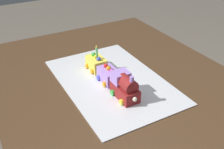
{
  "coord_description": "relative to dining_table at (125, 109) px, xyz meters",
  "views": [
    {
      "loc": [
        -0.78,
        0.49,
        1.37
      ],
      "look_at": [
        0.08,
        0.02,
        0.77
      ],
      "focal_mm": 43.71,
      "sensor_mm": 36.0,
      "label": 1
    }
  ],
  "objects": [
    {
      "name": "birthday_candle",
      "position": [
        0.19,
        0.03,
        0.21
      ],
      "size": [
        0.01,
        0.01,
        0.05
      ],
      "color": "#66D872",
      "rests_on": "cake_car_hopper_lemon"
    },
    {
      "name": "cake_locomotive",
      "position": [
        -0.05,
        0.03,
        0.16
      ],
      "size": [
        0.14,
        0.08,
        0.12
      ],
      "color": "maroon",
      "rests_on": "cake_board"
    },
    {
      "name": "dining_table",
      "position": [
        0.0,
        0.0,
        0.0
      ],
      "size": [
        1.4,
        1.0,
        0.74
      ],
      "color": "#4C331E",
      "rests_on": "ground"
    },
    {
      "name": "cake_car_tanker_lavender",
      "position": [
        0.08,
        0.03,
        0.14
      ],
      "size": [
        0.1,
        0.08,
        0.07
      ],
      "color": "#AD84E0",
      "rests_on": "cake_board"
    },
    {
      "name": "cake_board",
      "position": [
        0.08,
        0.02,
        0.11
      ],
      "size": [
        0.6,
        0.4,
        0.0
      ],
      "primitive_type": "cube",
      "color": "silver",
      "rests_on": "dining_table"
    },
    {
      "name": "cake_car_hopper_lemon",
      "position": [
        0.2,
        0.03,
        0.14
      ],
      "size": [
        0.1,
        0.08,
        0.07
      ],
      "color": "#F4E04C",
      "rests_on": "cake_board"
    }
  ]
}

